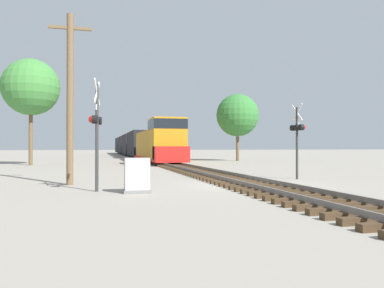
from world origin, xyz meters
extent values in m
plane|color=gray|center=(0.00, 0.00, 0.00)|extent=(400.00, 400.00, 0.00)
cube|color=#42301E|center=(0.00, -7.50, 0.08)|extent=(2.60, 0.22, 0.16)
cube|color=#42301E|center=(0.00, -6.90, 0.08)|extent=(2.60, 0.22, 0.16)
cube|color=#42301E|center=(0.00, -6.30, 0.08)|extent=(2.60, 0.22, 0.16)
cube|color=#42301E|center=(0.00, -5.70, 0.08)|extent=(2.60, 0.22, 0.16)
cube|color=#42301E|center=(0.00, -5.10, 0.08)|extent=(2.60, 0.22, 0.16)
cube|color=#42301E|center=(0.00, -4.50, 0.08)|extent=(2.60, 0.22, 0.16)
cube|color=#42301E|center=(0.00, -3.90, 0.08)|extent=(2.60, 0.22, 0.16)
cube|color=#42301E|center=(0.00, -3.30, 0.08)|extent=(2.60, 0.22, 0.16)
cube|color=#42301E|center=(0.00, -2.70, 0.08)|extent=(2.60, 0.22, 0.16)
cube|color=#42301E|center=(0.00, -2.10, 0.08)|extent=(2.60, 0.22, 0.16)
cube|color=#42301E|center=(0.00, -1.50, 0.08)|extent=(2.60, 0.22, 0.16)
cube|color=#42301E|center=(0.00, -0.90, 0.08)|extent=(2.60, 0.22, 0.16)
cube|color=#42301E|center=(0.00, -0.30, 0.08)|extent=(2.60, 0.22, 0.16)
cube|color=#42301E|center=(0.00, 0.30, 0.08)|extent=(2.60, 0.22, 0.16)
cube|color=#42301E|center=(0.00, 0.90, 0.08)|extent=(2.60, 0.22, 0.16)
cube|color=#42301E|center=(0.00, 1.50, 0.08)|extent=(2.60, 0.22, 0.16)
cube|color=#42301E|center=(0.00, 2.10, 0.08)|extent=(2.60, 0.22, 0.16)
cube|color=#42301E|center=(0.00, 2.70, 0.08)|extent=(2.60, 0.22, 0.16)
cube|color=#42301E|center=(0.00, 3.30, 0.08)|extent=(2.60, 0.22, 0.16)
cube|color=#42301E|center=(0.00, 3.90, 0.08)|extent=(2.60, 0.22, 0.16)
cube|color=#42301E|center=(0.00, 4.50, 0.08)|extent=(2.60, 0.22, 0.16)
cube|color=#42301E|center=(0.00, 5.10, 0.08)|extent=(2.60, 0.22, 0.16)
cube|color=#42301E|center=(0.00, 5.70, 0.08)|extent=(2.60, 0.22, 0.16)
cube|color=#42301E|center=(0.00, 6.30, 0.08)|extent=(2.60, 0.22, 0.16)
cube|color=#42301E|center=(0.00, 6.90, 0.08)|extent=(2.60, 0.22, 0.16)
cube|color=#42301E|center=(0.00, 7.50, 0.08)|extent=(2.60, 0.22, 0.16)
cube|color=#42301E|center=(0.00, 8.10, 0.08)|extent=(2.60, 0.22, 0.16)
cube|color=#42301E|center=(0.00, 8.70, 0.08)|extent=(2.60, 0.22, 0.16)
cube|color=#42301E|center=(0.00, 9.30, 0.08)|extent=(2.60, 0.22, 0.16)
cube|color=#42301E|center=(0.00, 9.90, 0.08)|extent=(2.60, 0.22, 0.16)
cube|color=#42301E|center=(0.00, 10.50, 0.08)|extent=(2.60, 0.22, 0.16)
cube|color=#42301E|center=(0.00, 11.10, 0.08)|extent=(2.60, 0.22, 0.16)
cube|color=#42301E|center=(0.00, 11.70, 0.08)|extent=(2.60, 0.22, 0.16)
cube|color=#42301E|center=(0.00, 12.30, 0.08)|extent=(2.60, 0.22, 0.16)
cube|color=#42301E|center=(0.00, 12.90, 0.08)|extent=(2.60, 0.22, 0.16)
cube|color=#42301E|center=(0.00, 13.50, 0.08)|extent=(2.60, 0.22, 0.16)
cube|color=#42301E|center=(0.00, 14.10, 0.08)|extent=(2.60, 0.22, 0.16)
cube|color=#42301E|center=(0.00, 14.70, 0.08)|extent=(2.60, 0.22, 0.16)
cube|color=#42301E|center=(0.00, 15.30, 0.08)|extent=(2.60, 0.22, 0.16)
cube|color=#42301E|center=(0.00, 15.90, 0.08)|extent=(2.60, 0.22, 0.16)
cube|color=#42301E|center=(0.00, 16.50, 0.08)|extent=(2.60, 0.22, 0.16)
cube|color=#42301E|center=(0.00, 17.10, 0.08)|extent=(2.60, 0.22, 0.16)
cube|color=#42301E|center=(0.00, 17.70, 0.08)|extent=(2.60, 0.22, 0.16)
cube|color=#42301E|center=(0.00, 18.30, 0.08)|extent=(2.60, 0.22, 0.16)
cube|color=#42301E|center=(0.00, 18.90, 0.08)|extent=(2.60, 0.22, 0.16)
cube|color=#42301E|center=(0.00, 19.50, 0.08)|extent=(2.60, 0.22, 0.16)
cube|color=slate|center=(-0.72, 0.00, 0.23)|extent=(0.07, 160.00, 0.15)
cube|color=slate|center=(0.72, 0.00, 0.23)|extent=(0.07, 160.00, 0.15)
cube|color=#B77A14|center=(0.00, 27.59, 1.84)|extent=(2.51, 12.74, 3.06)
cube|color=#B77A14|center=(0.00, 18.68, 2.27)|extent=(2.95, 4.00, 3.92)
cube|color=black|center=(0.00, 18.68, 3.65)|extent=(2.98, 4.04, 0.86)
cube|color=red|center=(0.00, 16.67, 1.00)|extent=(2.95, 1.82, 1.37)
cube|color=red|center=(0.00, 24.86, 0.43)|extent=(3.01, 17.84, 0.24)
cube|color=black|center=(0.00, 18.95, 0.50)|extent=(1.58, 2.20, 1.00)
cube|color=black|center=(0.00, 30.78, 0.50)|extent=(1.58, 2.20, 1.00)
cube|color=black|center=(0.00, 41.86, 2.13)|extent=(2.80, 12.30, 3.64)
cube|color=black|center=(0.00, 37.86, 0.45)|extent=(1.58, 2.20, 0.90)
cube|color=black|center=(0.00, 45.85, 0.45)|extent=(1.58, 2.20, 0.90)
cube|color=black|center=(0.00, 55.90, 2.13)|extent=(2.80, 12.30, 3.64)
cube|color=black|center=(0.00, 51.90, 0.45)|extent=(1.58, 2.20, 0.90)
cube|color=black|center=(0.00, 59.90, 0.45)|extent=(1.58, 2.20, 0.90)
cube|color=black|center=(0.00, 69.94, 2.13)|extent=(2.80, 12.30, 3.64)
cube|color=black|center=(0.00, 65.95, 0.45)|extent=(1.58, 2.20, 0.90)
cube|color=black|center=(0.00, 73.94, 0.45)|extent=(1.58, 2.20, 0.90)
cube|color=black|center=(0.00, 83.98, 2.13)|extent=(2.80, 12.30, 3.64)
cube|color=black|center=(0.00, 79.99, 0.45)|extent=(1.58, 2.20, 0.90)
cube|color=black|center=(0.00, 87.98, 0.45)|extent=(1.58, 2.20, 0.90)
cylinder|color=#333333|center=(-6.14, -0.76, 1.96)|extent=(0.12, 0.12, 3.92)
cube|color=white|center=(-6.14, -0.76, 3.62)|extent=(0.21, 0.91, 0.93)
cube|color=white|center=(-6.14, -0.76, 3.62)|extent=(0.21, 0.91, 0.93)
cube|color=black|center=(-6.14, -0.76, 2.60)|extent=(0.23, 0.86, 0.06)
cylinder|color=black|center=(-6.07, -0.41, 2.60)|extent=(0.23, 0.33, 0.30)
sphere|color=red|center=(-6.17, -0.39, 2.60)|extent=(0.26, 0.26, 0.26)
cylinder|color=black|center=(-6.21, -1.10, 2.60)|extent=(0.23, 0.33, 0.30)
sphere|color=red|center=(-6.30, -1.08, 2.60)|extent=(0.26, 0.26, 0.26)
cube|color=white|center=(-6.14, -0.76, 3.07)|extent=(0.09, 0.32, 0.20)
cylinder|color=#333333|center=(3.64, 2.14, 1.82)|extent=(0.12, 0.12, 3.63)
cube|color=white|center=(3.64, 2.14, 3.33)|extent=(0.13, 0.92, 0.93)
cube|color=white|center=(3.64, 2.14, 3.33)|extent=(0.13, 0.92, 0.93)
cube|color=black|center=(3.64, 2.14, 2.60)|extent=(0.15, 0.86, 0.06)
cylinder|color=black|center=(3.67, 1.79, 2.60)|extent=(0.21, 0.32, 0.30)
sphere|color=red|center=(3.77, 1.80, 2.60)|extent=(0.26, 0.26, 0.26)
cylinder|color=black|center=(3.64, 2.14, 2.60)|extent=(0.21, 0.32, 0.30)
sphere|color=red|center=(3.74, 2.15, 2.60)|extent=(0.26, 0.26, 0.26)
cylinder|color=black|center=(3.60, 2.49, 2.60)|extent=(0.21, 0.32, 0.30)
sphere|color=red|center=(3.70, 2.50, 2.60)|extent=(0.26, 0.26, 0.26)
cube|color=white|center=(3.64, 2.14, 2.78)|extent=(0.06, 0.32, 0.20)
cube|color=slate|center=(-4.76, -1.56, 0.06)|extent=(0.95, 0.61, 0.12)
cube|color=#ADADB2|center=(-4.76, -1.56, 0.68)|extent=(0.86, 0.55, 1.12)
cylinder|color=brown|center=(-7.26, 1.97, 3.66)|extent=(0.29, 0.29, 7.33)
cube|color=brown|center=(-7.26, 1.97, 6.73)|extent=(1.80, 0.12, 0.12)
cylinder|color=brown|center=(-11.89, 20.96, 2.73)|extent=(0.34, 0.34, 5.46)
sphere|color=#3D7F38|center=(-11.89, 20.96, 6.96)|extent=(5.01, 5.01, 5.01)
cylinder|color=brown|center=(9.86, 26.45, 1.93)|extent=(0.36, 0.36, 3.87)
sphere|color=#337533|center=(9.86, 26.45, 5.37)|extent=(4.99, 4.99, 4.99)
camera|label=1|loc=(-6.12, -14.81, 1.62)|focal=35.00mm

